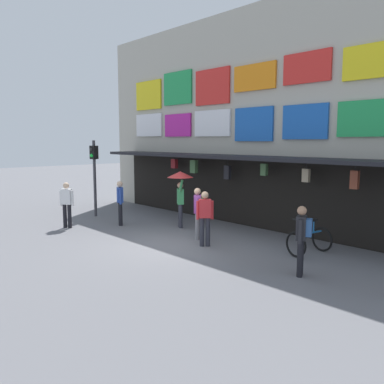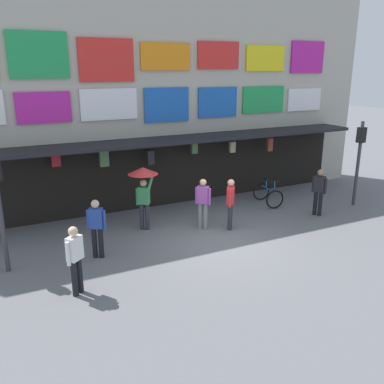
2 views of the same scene
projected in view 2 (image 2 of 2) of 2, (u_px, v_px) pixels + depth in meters
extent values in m
plane|color=slate|center=(219.00, 241.00, 12.54)|extent=(80.00, 80.00, 0.00)
cube|color=#B2AD9E|center=(160.00, 97.00, 15.34)|extent=(18.00, 1.20, 8.00)
cube|color=black|center=(174.00, 140.00, 14.63)|extent=(15.30, 1.40, 0.12)
cube|color=green|center=(38.00, 55.00, 12.59)|extent=(1.79, 0.08, 1.39)
cube|color=red|center=(107.00, 60.00, 13.52)|extent=(1.84, 0.08, 1.38)
cube|color=orange|center=(166.00, 57.00, 14.36)|extent=(1.86, 0.08, 0.93)
cube|color=red|center=(219.00, 55.00, 15.23)|extent=(1.71, 0.08, 0.97)
cube|color=yellow|center=(265.00, 58.00, 16.14)|extent=(1.76, 0.08, 0.97)
cube|color=#B71E93|center=(307.00, 57.00, 17.01)|extent=(1.67, 0.08, 1.26)
cube|color=#B71E93|center=(44.00, 108.00, 13.05)|extent=(1.69, 0.08, 0.97)
cube|color=white|center=(109.00, 104.00, 13.93)|extent=(1.95, 0.08, 1.04)
cube|color=blue|center=(167.00, 105.00, 14.84)|extent=(1.71, 0.08, 1.21)
cube|color=blue|center=(218.00, 102.00, 15.73)|extent=(1.65, 0.08, 1.12)
cube|color=green|center=(263.00, 100.00, 16.60)|extent=(1.94, 0.08, 1.04)
cube|color=white|center=(304.00, 100.00, 17.51)|extent=(1.72, 0.08, 0.92)
cylinder|color=black|center=(55.00, 152.00, 13.23)|extent=(0.02, 0.02, 0.15)
cube|color=maroon|center=(56.00, 160.00, 13.31)|extent=(0.28, 0.17, 0.40)
cylinder|color=black|center=(103.00, 149.00, 13.65)|extent=(0.02, 0.02, 0.13)
cube|color=#477042|center=(104.00, 159.00, 13.75)|extent=(0.30, 0.18, 0.52)
cylinder|color=black|center=(150.00, 146.00, 14.51)|extent=(0.02, 0.02, 0.28)
cube|color=#232328|center=(151.00, 157.00, 14.62)|extent=(0.25, 0.15, 0.51)
cylinder|color=black|center=(194.00, 141.00, 15.19)|extent=(0.02, 0.02, 0.14)
cube|color=#477042|center=(194.00, 148.00, 15.27)|extent=(0.23, 0.14, 0.40)
cylinder|color=black|center=(233.00, 139.00, 15.88)|extent=(0.02, 0.02, 0.22)
cube|color=tan|center=(232.00, 147.00, 15.97)|extent=(0.23, 0.14, 0.42)
cylinder|color=black|center=(270.00, 136.00, 16.43)|extent=(0.02, 0.02, 0.18)
cube|color=brown|center=(270.00, 145.00, 16.53)|extent=(0.22, 0.13, 0.52)
cube|color=black|center=(168.00, 173.00, 15.60)|extent=(15.30, 0.04, 2.50)
cylinder|color=#38383D|center=(0.00, 213.00, 10.26)|extent=(0.12, 0.12, 3.20)
cylinder|color=#38383D|center=(358.00, 164.00, 15.40)|extent=(0.12, 0.12, 3.20)
cube|color=black|center=(361.00, 135.00, 15.08)|extent=(0.32, 0.28, 0.56)
sphere|color=black|center=(359.00, 131.00, 15.15)|extent=(0.15, 0.15, 0.15)
sphere|color=#19DB3D|center=(358.00, 138.00, 15.22)|extent=(0.15, 0.15, 0.15)
torus|color=black|center=(275.00, 199.00, 15.34)|extent=(0.72, 0.16, 0.72)
torus|color=black|center=(261.00, 191.00, 16.34)|extent=(0.72, 0.16, 0.72)
cylinder|color=#1E66A8|center=(268.00, 189.00, 15.77)|extent=(0.19, 0.99, 0.05)
cylinder|color=#1E66A8|center=(266.00, 184.00, 15.87)|extent=(0.04, 0.04, 0.35)
cube|color=black|center=(267.00, 179.00, 15.81)|extent=(0.13, 0.21, 0.06)
cylinder|color=#1E66A8|center=(274.00, 188.00, 15.29)|extent=(0.04, 0.04, 0.50)
cylinder|color=black|center=(275.00, 182.00, 15.22)|extent=(0.44, 0.10, 0.04)
cylinder|color=black|center=(74.00, 278.00, 9.44)|extent=(0.14, 0.14, 0.88)
cylinder|color=black|center=(80.00, 275.00, 9.59)|extent=(0.14, 0.14, 0.88)
cube|color=white|center=(74.00, 248.00, 9.31)|extent=(0.42, 0.40, 0.56)
sphere|color=beige|center=(73.00, 231.00, 9.19)|extent=(0.22, 0.22, 0.22)
cylinder|color=white|center=(68.00, 254.00, 9.13)|extent=(0.09, 0.09, 0.56)
cylinder|color=white|center=(81.00, 246.00, 9.51)|extent=(0.09, 0.09, 0.56)
cylinder|color=#2D2D38|center=(142.00, 216.00, 13.36)|extent=(0.14, 0.14, 0.88)
cylinder|color=#2D2D38|center=(147.00, 217.00, 13.33)|extent=(0.14, 0.14, 0.88)
cube|color=#388E51|center=(144.00, 195.00, 13.14)|extent=(0.42, 0.39, 0.56)
sphere|color=tan|center=(143.00, 183.00, 13.02)|extent=(0.22, 0.22, 0.22)
cylinder|color=#388E51|center=(137.00, 197.00, 13.18)|extent=(0.09, 0.09, 0.56)
cylinder|color=#388E51|center=(150.00, 184.00, 12.99)|extent=(0.23, 0.09, 0.48)
cylinder|color=#4C3823|center=(150.00, 180.00, 12.96)|extent=(0.02, 0.02, 0.55)
cone|color=red|center=(143.00, 171.00, 12.90)|extent=(0.96, 0.96, 0.22)
cylinder|color=black|center=(320.00, 204.00, 14.59)|extent=(0.14, 0.14, 0.88)
cylinder|color=black|center=(315.00, 203.00, 14.69)|extent=(0.14, 0.14, 0.88)
cube|color=#232328|center=(320.00, 184.00, 14.43)|extent=(0.36, 0.42, 0.56)
sphere|color=#A87A5B|center=(321.00, 173.00, 14.31)|extent=(0.22, 0.22, 0.22)
cylinder|color=#232328|center=(326.00, 186.00, 14.32)|extent=(0.09, 0.09, 0.56)
cylinder|color=#232328|center=(313.00, 184.00, 14.57)|extent=(0.09, 0.09, 0.56)
cube|color=#2D5693|center=(321.00, 182.00, 14.55)|extent=(0.27, 0.32, 0.40)
cylinder|color=gray|center=(205.00, 216.00, 13.39)|extent=(0.14, 0.14, 0.88)
cylinder|color=gray|center=(200.00, 216.00, 13.44)|extent=(0.14, 0.14, 0.88)
cube|color=#9E4CA8|center=(203.00, 195.00, 13.20)|extent=(0.41, 0.41, 0.56)
sphere|color=tan|center=(203.00, 182.00, 13.09)|extent=(0.22, 0.22, 0.22)
cylinder|color=#9E4CA8|center=(209.00, 197.00, 13.15)|extent=(0.09, 0.09, 0.56)
cylinder|color=#9E4CA8|center=(196.00, 196.00, 13.29)|extent=(0.09, 0.09, 0.56)
cube|color=#477042|center=(204.00, 193.00, 13.34)|extent=(0.31, 0.31, 0.40)
cylinder|color=#2D2D38|center=(230.00, 215.00, 13.46)|extent=(0.14, 0.14, 0.88)
cylinder|color=#2D2D38|center=(230.00, 217.00, 13.29)|extent=(0.14, 0.14, 0.88)
cube|color=red|center=(231.00, 195.00, 13.17)|extent=(0.39, 0.42, 0.56)
sphere|color=tan|center=(231.00, 183.00, 13.05)|extent=(0.22, 0.22, 0.22)
cylinder|color=red|center=(231.00, 195.00, 13.39)|extent=(0.09, 0.09, 0.56)
cylinder|color=red|center=(230.00, 199.00, 12.98)|extent=(0.09, 0.09, 0.56)
cylinder|color=black|center=(101.00, 243.00, 11.36)|extent=(0.14, 0.14, 0.88)
cylinder|color=black|center=(95.00, 243.00, 11.36)|extent=(0.14, 0.14, 0.88)
cube|color=#28479E|center=(96.00, 218.00, 11.15)|extent=(0.42, 0.36, 0.56)
sphere|color=beige|center=(95.00, 204.00, 11.03)|extent=(0.22, 0.22, 0.22)
cylinder|color=#28479E|center=(104.00, 220.00, 11.16)|extent=(0.09, 0.09, 0.56)
cylinder|color=#28479E|center=(88.00, 220.00, 11.17)|extent=(0.09, 0.09, 0.56)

